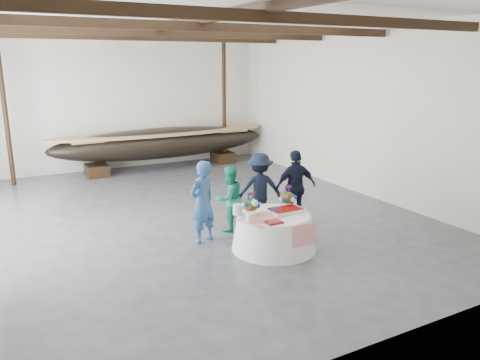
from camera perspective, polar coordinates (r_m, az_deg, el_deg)
floor at (r=11.27m, az=-6.32°, el=-4.37°), size 10.00×12.00×0.01m
wall_back at (r=16.46m, az=-14.52°, el=9.21°), size 10.00×0.02×4.50m
wall_front at (r=5.71m, az=16.26°, el=0.10°), size 10.00×0.02×4.50m
wall_right at (r=13.42m, az=13.81°, el=8.18°), size 0.02×12.00×4.50m
ceiling at (r=10.71m, az=-7.02°, el=19.08°), size 10.00×12.00×0.01m
pavilion_structure at (r=11.49m, az=-8.58°, el=16.22°), size 9.80×11.76×4.50m
longboat_display at (r=16.10m, az=-9.35°, el=4.52°), size 7.52×1.50×1.41m
banquet_table at (r=9.22m, az=4.14°, el=-6.29°), size 1.65×1.65×0.71m
tabletop_items at (r=9.15m, az=3.64°, el=-3.09°), size 1.62×1.03×0.40m
guest_woman_blue at (r=9.43m, az=-4.60°, el=-2.68°), size 0.72×0.60×1.69m
guest_woman_teal at (r=10.08m, az=-1.33°, el=-2.27°), size 0.80×0.69×1.43m
guest_man_left at (r=10.54m, az=2.43°, el=-1.03°), size 1.19×0.96×1.61m
guest_man_right at (r=10.59m, az=6.79°, el=-0.85°), size 1.03×0.54×1.68m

